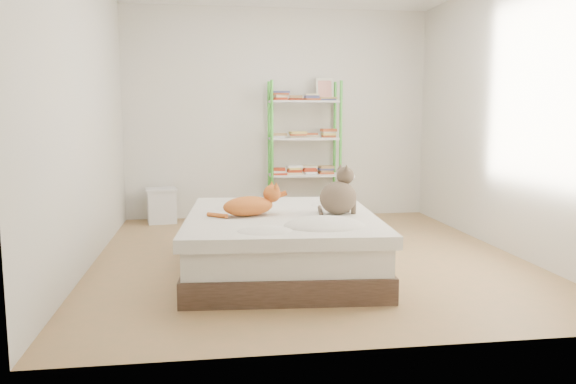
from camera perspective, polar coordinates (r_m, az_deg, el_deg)
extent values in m
cube|color=#AE8050|center=(5.20, 1.93, -6.51)|extent=(3.80, 4.20, 0.01)
cube|color=silver|center=(7.11, -1.04, 7.92)|extent=(3.80, 0.01, 2.60)
cube|color=silver|center=(2.99, 9.24, 8.04)|extent=(3.80, 0.01, 2.60)
cube|color=silver|center=(5.06, -19.90, 7.53)|extent=(0.01, 4.20, 2.60)
cube|color=silver|center=(5.69, 21.36, 7.43)|extent=(0.01, 4.20, 2.60)
cube|color=#503A2F|center=(4.69, -0.69, -6.92)|extent=(1.62, 1.96, 0.19)
cube|color=silver|center=(4.64, -0.69, -4.59)|extent=(1.57, 1.90, 0.20)
cube|color=white|center=(4.61, -0.70, -2.79)|extent=(1.65, 2.00, 0.09)
cylinder|color=green|center=(6.73, -1.63, 4.10)|extent=(0.04, 0.04, 1.70)
cylinder|color=green|center=(7.05, -1.93, 4.26)|extent=(0.04, 0.04, 1.70)
cylinder|color=green|center=(6.88, 5.35, 4.14)|extent=(0.04, 0.04, 1.70)
cylinder|color=green|center=(7.19, 4.75, 4.31)|extent=(0.04, 0.04, 1.70)
cube|color=silver|center=(7.04, 1.64, -1.89)|extent=(0.86, 0.34, 0.02)
cube|color=silver|center=(6.98, 1.65, 1.75)|extent=(0.86, 0.34, 0.02)
cube|color=silver|center=(6.94, 1.67, 5.45)|extent=(0.86, 0.34, 0.02)
cube|color=silver|center=(6.94, 1.68, 9.16)|extent=(0.86, 0.34, 0.02)
cube|color=#B13217|center=(6.98, -0.79, -1.49)|extent=(0.20, 0.16, 0.09)
cube|color=#B13217|center=(7.03, 1.64, -1.43)|extent=(0.20, 0.16, 0.09)
cube|color=#B13217|center=(7.09, 4.03, -1.37)|extent=(0.20, 0.16, 0.09)
cube|color=#B13217|center=(6.93, -0.79, 2.19)|extent=(0.20, 0.16, 0.09)
cube|color=#B13217|center=(6.96, 0.84, 2.21)|extent=(0.20, 0.16, 0.09)
cube|color=#B13217|center=(6.99, 2.46, 2.23)|extent=(0.20, 0.16, 0.09)
cube|color=#B13217|center=(7.03, 4.07, 2.25)|extent=(0.20, 0.16, 0.09)
cube|color=#B13217|center=(6.90, -0.80, 5.91)|extent=(0.20, 0.16, 0.09)
cube|color=#B13217|center=(6.93, 0.85, 5.92)|extent=(0.20, 0.16, 0.09)
cube|color=#B13217|center=(6.96, 2.48, 5.92)|extent=(0.20, 0.16, 0.09)
cube|color=#B13217|center=(7.00, 4.10, 5.92)|extent=(0.20, 0.16, 0.09)
cube|color=#B13217|center=(6.90, -0.81, 9.65)|extent=(0.20, 0.16, 0.09)
cube|color=#B13217|center=(6.93, 0.86, 9.64)|extent=(0.20, 0.16, 0.09)
cube|color=#B13217|center=(6.96, 2.51, 9.63)|extent=(0.20, 0.16, 0.09)
cube|color=#B13217|center=(7.00, 4.14, 9.60)|extent=(0.20, 0.16, 0.09)
cube|color=silver|center=(7.05, 3.75, 10.37)|extent=(0.22, 0.08, 0.28)
cube|color=red|center=(7.03, 3.77, 10.37)|extent=(0.17, 0.05, 0.21)
cube|color=#A1844A|center=(6.30, -0.89, -2.37)|extent=(0.55, 0.47, 0.34)
cube|color=#502279|center=(6.11, -0.33, -2.75)|extent=(0.29, 0.06, 0.08)
cube|color=#A1844A|center=(6.08, -0.65, -1.09)|extent=(0.51, 0.23, 0.11)
cube|color=white|center=(6.91, -12.71, -1.49)|extent=(0.37, 0.33, 0.38)
cube|color=white|center=(6.88, -12.76, 0.23)|extent=(0.40, 0.37, 0.03)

